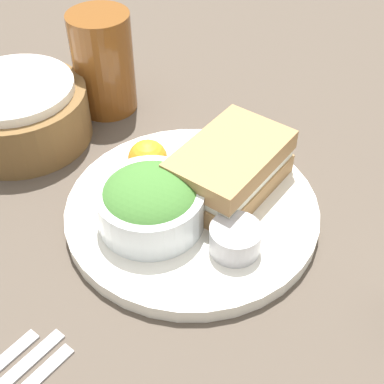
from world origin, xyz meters
The scene contains 8 objects.
ground_plane centered at (0.00, 0.00, 0.00)m, with size 4.00×4.00×0.00m, color #4C4238.
plate centered at (0.00, 0.00, 0.01)m, with size 0.28×0.28×0.02m, color white.
sandwich centered at (0.05, -0.02, 0.05)m, with size 0.15×0.11×0.06m.
salad_bowl centered at (-0.04, 0.03, 0.05)m, with size 0.11×0.11×0.06m.
dressing_cup centered at (-0.04, -0.07, 0.03)m, with size 0.05×0.05×0.03m, color #B7B7BC.
orange_wedge centered at (0.02, 0.07, 0.04)m, with size 0.05×0.05×0.05m, color orange.
drink_glass centered at (0.14, 0.21, 0.07)m, with size 0.08×0.08×0.14m, color brown.
bread_basket centered at (0.03, 0.26, 0.04)m, with size 0.18×0.18×0.08m.
Camera 1 is at (-0.37, -0.20, 0.43)m, focal length 50.00 mm.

